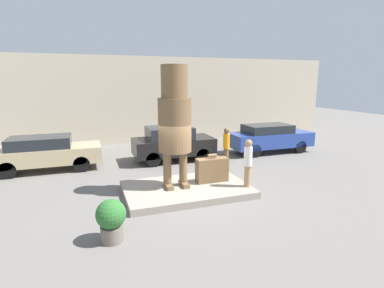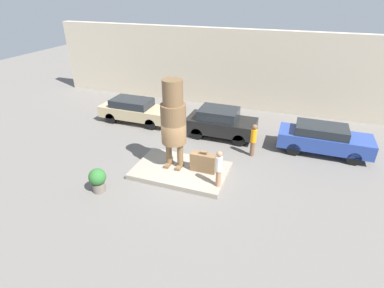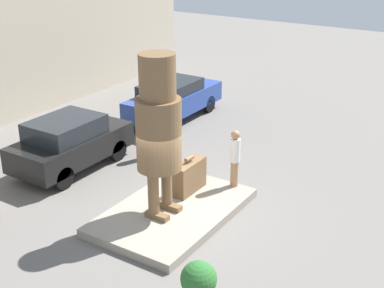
{
  "view_description": "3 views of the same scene",
  "coord_description": "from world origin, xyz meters",
  "views": [
    {
      "loc": [
        -3.23,
        -9.78,
        3.99
      ],
      "look_at": [
        0.2,
        -0.03,
        1.8
      ],
      "focal_mm": 28.0,
      "sensor_mm": 36.0,
      "label": 1
    },
    {
      "loc": [
        4.64,
        -11.28,
        8.02
      ],
      "look_at": [
        0.62,
        -0.15,
        1.75
      ],
      "focal_mm": 28.0,
      "sensor_mm": 36.0,
      "label": 2
    },
    {
      "loc": [
        -10.4,
        -7.26,
        7.37
      ],
      "look_at": [
        0.6,
        -0.22,
        1.95
      ],
      "focal_mm": 50.0,
      "sensor_mm": 36.0,
      "label": 3
    }
  ],
  "objects": [
    {
      "name": "parked_car_tan",
      "position": [
        -5.12,
        4.71,
        0.84
      ],
      "size": [
        4.66,
        1.75,
        1.55
      ],
      "color": "tan",
      "rests_on": "ground_plane"
    },
    {
      "name": "worker_hivis",
      "position": [
        2.94,
        2.82,
        0.99
      ],
      "size": [
        0.31,
        0.31,
        1.81
      ],
      "color": "brown",
      "rests_on": "ground_plane"
    },
    {
      "name": "giant_suitcase",
      "position": [
        1.07,
        0.18,
        0.7
      ],
      "size": [
        1.21,
        0.41,
        1.08
      ],
      "color": "brown",
      "rests_on": "pedestal"
    },
    {
      "name": "pedestal",
      "position": [
        0.0,
        0.0,
        0.12
      ],
      "size": [
        4.45,
        2.84,
        0.24
      ],
      "color": "gray",
      "rests_on": "ground_plane"
    },
    {
      "name": "tourist",
      "position": [
        2.06,
        -0.75,
        1.19
      ],
      "size": [
        0.29,
        0.29,
        1.73
      ],
      "color": "#A87A56",
      "rests_on": "pedestal"
    },
    {
      "name": "planter_pot",
      "position": [
        -2.84,
        -2.58,
        0.61
      ],
      "size": [
        0.75,
        0.75,
        1.11
      ],
      "color": "#70665B",
      "rests_on": "ground_plane"
    },
    {
      "name": "parked_car_blue",
      "position": [
        6.4,
        4.38,
        0.86
      ],
      "size": [
        4.7,
        1.72,
        1.59
      ],
      "color": "#284293",
      "rests_on": "ground_plane"
    },
    {
      "name": "statue_figure",
      "position": [
        -0.38,
        0.14,
        2.74
      ],
      "size": [
        1.16,
        1.16,
        4.28
      ],
      "color": "brown",
      "rests_on": "pedestal"
    },
    {
      "name": "ground_plane",
      "position": [
        0.0,
        0.0,
        0.0
      ],
      "size": [
        60.0,
        60.0,
        0.0
      ],
      "primitive_type": "plane",
      "color": "slate"
    },
    {
      "name": "building_backdrop",
      "position": [
        0.0,
        9.85,
        2.75
      ],
      "size": [
        28.0,
        0.6,
        5.5
      ],
      "color": "beige",
      "rests_on": "ground_plane"
    },
    {
      "name": "parked_car_black",
      "position": [
        0.75,
        4.49,
        0.91
      ],
      "size": [
        4.02,
        1.86,
        1.73
      ],
      "color": "black",
      "rests_on": "ground_plane"
    }
  ]
}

